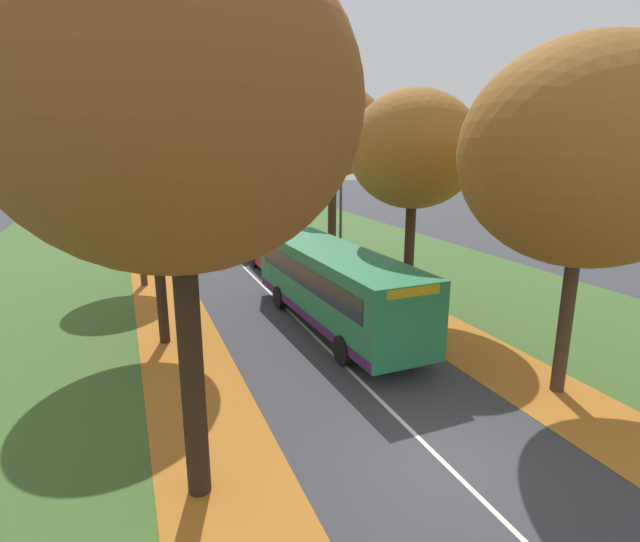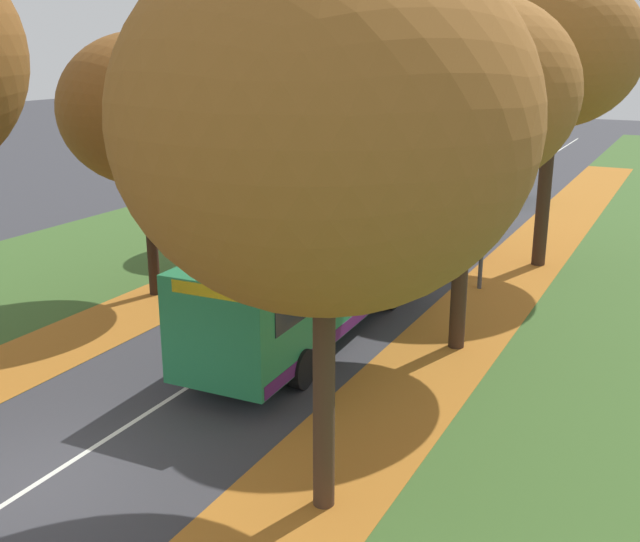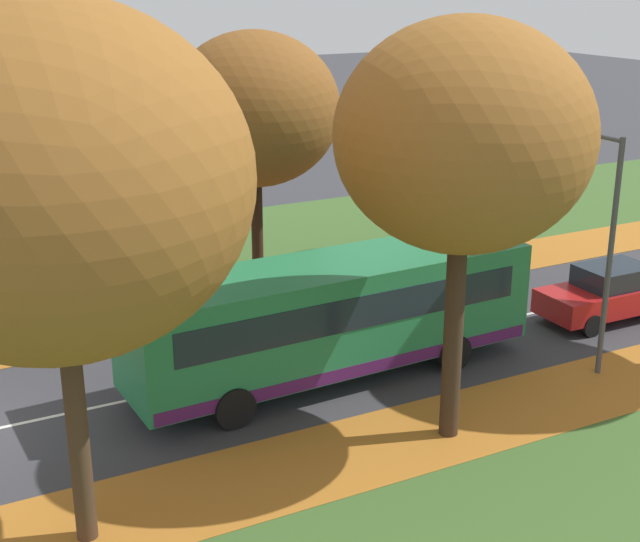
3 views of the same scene
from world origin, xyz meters
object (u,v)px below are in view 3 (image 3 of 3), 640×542
(streetlamp_right, at_px, (603,228))
(tree_left_mid, at_px, (468,115))
(tree_right_near, at_px, (463,137))
(bus, at_px, (332,313))
(tree_right_nearest, at_px, (53,181))
(car_red_lead, at_px, (609,293))
(tree_left_near, at_px, (254,110))

(streetlamp_right, bearing_deg, tree_left_mid, 164.00)
(tree_right_near, height_order, bus, tree_right_near)
(tree_right_nearest, distance_m, streetlamp_right, 13.49)
(tree_left_mid, bearing_deg, tree_right_near, -37.24)
(bus, bearing_deg, car_red_lead, 88.21)
(tree_right_near, distance_m, streetlamp_right, 6.01)
(bus, bearing_deg, tree_left_near, 173.24)
(tree_left_mid, relative_size, tree_right_near, 0.77)
(tree_right_nearest, relative_size, streetlamp_right, 1.57)
(tree_left_mid, bearing_deg, tree_right_nearest, -56.65)
(tree_left_mid, relative_size, bus, 0.66)
(tree_left_near, distance_m, tree_right_near, 9.96)
(tree_right_near, relative_size, streetlamp_right, 1.48)
(bus, bearing_deg, tree_right_near, 13.36)
(streetlamp_right, bearing_deg, car_red_lead, 128.71)
(streetlamp_right, bearing_deg, tree_right_near, -77.40)
(tree_left_mid, height_order, car_red_lead, tree_left_mid)
(tree_left_mid, bearing_deg, bus, -53.23)
(tree_right_nearest, relative_size, bus, 0.90)
(tree_right_nearest, bearing_deg, tree_right_near, 90.78)
(tree_left_mid, bearing_deg, tree_left_near, -87.71)
(tree_left_mid, distance_m, streetlamp_right, 9.55)
(tree_left_mid, distance_m, bus, 11.35)
(tree_right_nearest, height_order, streetlamp_right, tree_right_nearest)
(tree_right_near, distance_m, car_red_lead, 10.51)
(bus, xyz_separation_m, car_red_lead, (0.28, 8.98, -0.89))
(tree_left_near, height_order, bus, tree_left_near)
(streetlamp_right, bearing_deg, tree_left_near, -148.64)
(tree_left_near, height_order, tree_right_near, tree_right_near)
(tree_right_near, relative_size, car_red_lead, 2.11)
(tree_left_mid, xyz_separation_m, bus, (6.49, -8.69, -3.35))
(tree_left_mid, relative_size, tree_right_nearest, 0.73)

